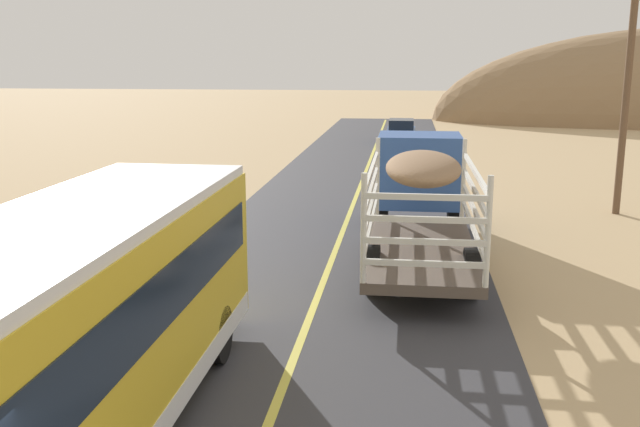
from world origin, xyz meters
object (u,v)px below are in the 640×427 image
Objects in this scene: bus at (62,336)px; power_pole_mid at (628,80)px; car_far at (401,132)px; livestock_truck at (420,182)px.

power_pole_mid reaches higher than bus.
car_far is (3.90, 37.01, -1.05)m from bus.
livestock_truck is at bearing -143.78° from power_pole_mid.
power_pole_mid is (7.55, -20.20, 3.81)m from car_far.
car_far is at bearing 91.75° from livestock_truck.
car_far is 0.52× the size of power_pole_mid.
bus is 2.27× the size of car_far.
bus is 37.23m from car_far.
car_far is 21.90m from power_pole_mid.
car_far is (-0.77, 25.17, -1.10)m from livestock_truck.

